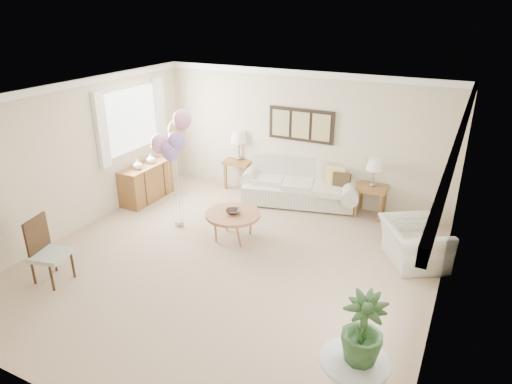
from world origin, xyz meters
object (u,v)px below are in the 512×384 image
accent_chair (46,249)px  balloon_cluster (173,138)px  armchair (413,244)px  coffee_table (233,215)px  sofa (300,186)px

accent_chair → balloon_cluster: balloon_cluster is taller
balloon_cluster → armchair: bearing=9.0°
accent_chair → coffee_table: bearing=52.3°
armchair → balloon_cluster: (-3.97, -0.63, 1.35)m
coffee_table → balloon_cluster: 1.65m
coffee_table → accent_chair: 2.92m
balloon_cluster → coffee_table: bearing=3.5°
armchair → balloon_cluster: size_ratio=0.46×
coffee_table → armchair: size_ratio=0.94×
sofa → balloon_cluster: 2.87m
coffee_table → accent_chair: (-1.78, -2.31, 0.07)m
armchair → coffee_table: bearing=70.1°
coffee_table → balloon_cluster: (-1.09, -0.07, 1.23)m
balloon_cluster → sofa: bearing=52.7°
armchair → balloon_cluster: 4.24m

